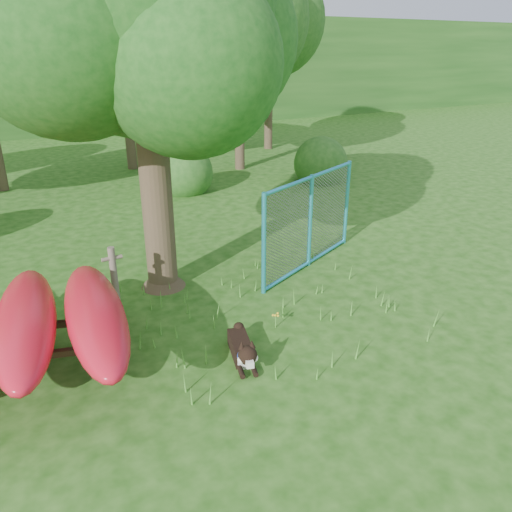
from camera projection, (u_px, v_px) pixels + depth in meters
ground at (283, 345)px, 7.60m from camera, size 80.00×80.00×0.00m
oak_tree at (140, 17)px, 7.73m from camera, size 5.65×4.97×6.94m
wooden_post at (115, 280)px, 8.21m from camera, size 0.33×0.12×1.24m
husky_dog at (243, 350)px, 7.15m from camera, size 0.54×1.12×0.52m
fence_section at (310, 221)px, 10.05m from camera, size 3.03×1.42×3.19m
wildflower_clump at (276, 316)px, 8.01m from camera, size 0.12×0.11×0.26m
bg_tree_c at (122, 50)px, 17.16m from camera, size 4.00×4.00×6.12m
bg_tree_d at (238, 19)px, 16.75m from camera, size 4.80×4.80×7.50m
bg_tree_e at (269, 20)px, 20.46m from camera, size 4.60×4.60×7.55m
shrub_right at (320, 181)px, 16.97m from camera, size 1.80×1.80×1.80m
shrub_mid at (185, 191)px, 15.75m from camera, size 1.80×1.80×1.80m
wooded_hillside at (28, 70)px, 28.98m from camera, size 80.00×12.00×6.00m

